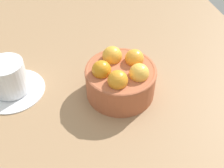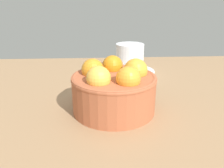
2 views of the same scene
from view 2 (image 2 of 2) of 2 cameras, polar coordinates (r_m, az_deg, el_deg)
The scene contains 3 objects.
ground_plane at distance 45.30cm, azimuth 0.45°, elevation -8.91°, with size 131.31×83.03×4.31cm, color #997551.
terracotta_bowl at distance 42.41cm, azimuth 0.51°, elevation -1.06°, with size 15.82×15.82×9.90cm.
coffee_cup at distance 66.39cm, azimuth 4.47°, elevation 6.08°, with size 14.84×14.84×8.21cm.
Camera 2 is at (-2.60, -39.30, 20.23)cm, focal length 36.27 mm.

